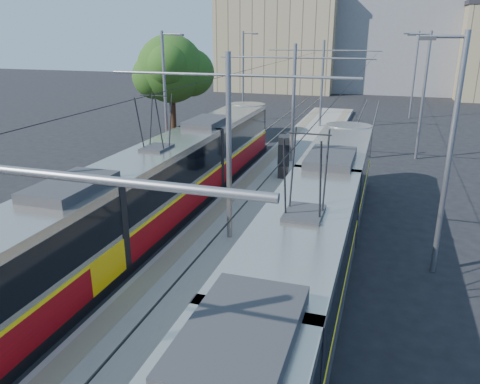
% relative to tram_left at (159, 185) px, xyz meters
% --- Properties ---
extents(ground, '(160.00, 160.00, 0.00)m').
position_rel_tram_left_xyz_m(ground, '(3.60, -9.19, -1.71)').
color(ground, black).
rests_on(ground, ground).
extents(platform, '(4.00, 50.00, 0.30)m').
position_rel_tram_left_xyz_m(platform, '(3.60, 7.81, -1.56)').
color(platform, gray).
rests_on(platform, ground).
extents(tactile_strip_left, '(0.70, 50.00, 0.01)m').
position_rel_tram_left_xyz_m(tactile_strip_left, '(2.15, 7.81, -1.40)').
color(tactile_strip_left, gray).
rests_on(tactile_strip_left, platform).
extents(tactile_strip_right, '(0.70, 50.00, 0.01)m').
position_rel_tram_left_xyz_m(tactile_strip_right, '(5.05, 7.81, -1.40)').
color(tactile_strip_right, gray).
rests_on(tactile_strip_right, platform).
extents(rails, '(8.71, 70.00, 0.03)m').
position_rel_tram_left_xyz_m(rails, '(3.60, 7.81, -1.69)').
color(rails, gray).
rests_on(rails, ground).
extents(tram_left, '(2.43, 28.60, 5.50)m').
position_rel_tram_left_xyz_m(tram_left, '(0.00, 0.00, 0.00)').
color(tram_left, black).
rests_on(tram_left, ground).
extents(tram_right, '(2.43, 28.31, 5.50)m').
position_rel_tram_left_xyz_m(tram_right, '(7.20, -5.53, 0.15)').
color(tram_right, black).
rests_on(tram_right, ground).
extents(catenary, '(9.20, 70.00, 7.00)m').
position_rel_tram_left_xyz_m(catenary, '(3.60, 4.96, 2.81)').
color(catenary, slate).
rests_on(catenary, platform).
extents(street_lamps, '(15.18, 38.22, 8.00)m').
position_rel_tram_left_xyz_m(street_lamps, '(3.60, 11.81, 2.47)').
color(street_lamps, slate).
rests_on(street_lamps, ground).
extents(shelter, '(0.85, 1.14, 2.28)m').
position_rel_tram_left_xyz_m(shelter, '(3.82, 7.41, -0.22)').
color(shelter, black).
rests_on(shelter, platform).
extents(tree, '(5.38, 4.97, 7.81)m').
position_rel_tram_left_xyz_m(tree, '(-5.94, 14.90, 3.57)').
color(tree, '#382314').
rests_on(tree, ground).
extents(building_left, '(16.32, 12.24, 13.77)m').
position_rel_tram_left_xyz_m(building_left, '(-6.40, 50.81, 5.19)').
color(building_left, '#9D8A6A').
rests_on(building_left, ground).
extents(building_centre, '(18.36, 14.28, 17.42)m').
position_rel_tram_left_xyz_m(building_centre, '(9.60, 54.81, 7.01)').
color(building_centre, gray).
rests_on(building_centre, ground).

